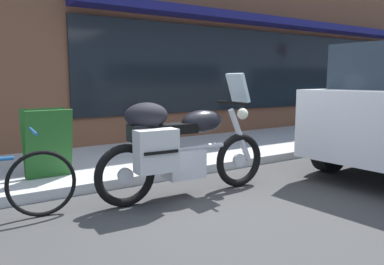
% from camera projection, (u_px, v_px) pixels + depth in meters
% --- Properties ---
extents(ground_plane, '(80.00, 80.00, 0.00)m').
position_uv_depth(ground_plane, '(215.00, 209.00, 3.95)').
color(ground_plane, '#393939').
extents(storefront_building, '(24.04, 0.90, 6.52)m').
position_uv_depth(storefront_building, '(355.00, 15.00, 11.10)').
color(storefront_building, brown).
rests_on(storefront_building, ground_plane).
extents(touring_motorcycle, '(2.17, 0.62, 1.41)m').
position_uv_depth(touring_motorcycle, '(179.00, 145.00, 4.23)').
color(touring_motorcycle, black).
rests_on(touring_motorcycle, ground_plane).
extents(sandwich_board_sign, '(0.55, 0.40, 0.85)m').
position_uv_depth(sandwich_board_sign, '(47.00, 143.00, 4.73)').
color(sandwich_board_sign, '#1E511E').
rests_on(sandwich_board_sign, sidewalk_curb).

